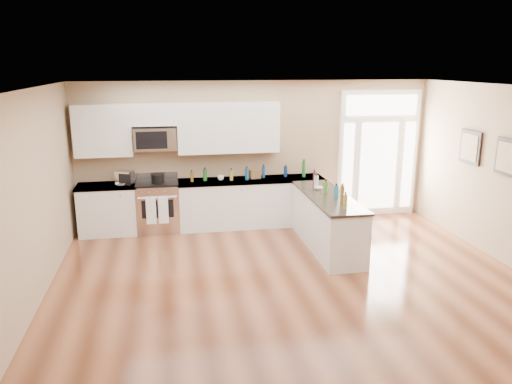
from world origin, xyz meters
TOP-DOWN VIEW (x-y plane):
  - ground at (0.00, 0.00)m, footprint 8.00×8.00m
  - room_shell at (0.00, 0.00)m, footprint 8.00×8.00m
  - back_cabinet_left at (-2.87, 3.69)m, footprint 1.10×0.66m
  - back_cabinet_right at (-0.16, 3.69)m, footprint 2.85×0.66m
  - peninsula_cabinet at (0.93, 2.24)m, footprint 0.69×2.32m
  - upper_cabinet_left at (-2.88, 3.83)m, footprint 1.04×0.33m
  - upper_cabinet_right at (-0.57, 3.83)m, footprint 1.94×0.33m
  - upper_cabinet_short at (-1.95, 3.83)m, footprint 0.82×0.33m
  - microwave at (-1.95, 3.80)m, footprint 0.78×0.41m
  - entry_door at (2.55, 3.95)m, footprint 1.70×0.10m
  - wall_art_near at (3.47, 2.20)m, footprint 0.05×0.58m
  - wall_art_far at (3.47, 1.20)m, footprint 0.05×0.58m
  - kitchen_range at (-1.96, 3.69)m, footprint 0.79×0.70m
  - stockpot at (-1.93, 3.65)m, footprint 0.26×0.26m
  - toaster_oven at (-2.53, 3.69)m, footprint 0.37×0.34m
  - cardboard_box at (-0.07, 3.75)m, footprint 0.23×0.18m
  - bowl_left at (-2.61, 3.60)m, footprint 0.20×0.20m
  - bowl_peninsula at (0.88, 2.66)m, footprint 0.17×0.17m
  - cup_counter at (-0.75, 3.68)m, footprint 0.12×0.12m
  - counter_bottles at (0.39, 2.98)m, footprint 2.36×2.46m

SIDE VIEW (x-z plane):
  - ground at x=0.00m, z-range 0.00..0.00m
  - peninsula_cabinet at x=0.93m, z-range -0.04..0.90m
  - back_cabinet_right at x=-0.16m, z-range -0.03..0.91m
  - back_cabinet_left at x=-2.87m, z-range -0.03..0.91m
  - kitchen_range at x=-1.96m, z-range -0.06..1.02m
  - bowl_left at x=-2.61m, z-range 0.94..0.99m
  - bowl_peninsula at x=0.88m, z-range 0.94..0.99m
  - cup_counter at x=-0.75m, z-range 0.94..1.03m
  - cardboard_box at x=-0.07m, z-range 0.94..1.11m
  - stockpot at x=-1.93m, z-range 0.95..1.13m
  - counter_bottles at x=0.39m, z-range 0.90..1.22m
  - toaster_oven at x=-2.53m, z-range 0.94..1.19m
  - entry_door at x=2.55m, z-range 0.00..2.60m
  - wall_art_near at x=3.47m, z-range 1.41..1.99m
  - wall_art_far at x=3.47m, z-range 1.41..1.99m
  - room_shell at x=0.00m, z-range -2.29..5.71m
  - microwave at x=-1.95m, z-range 1.55..1.97m
  - upper_cabinet_left at x=-2.88m, z-range 1.45..2.40m
  - upper_cabinet_right at x=-0.57m, z-range 1.45..2.40m
  - upper_cabinet_short at x=-1.95m, z-range 2.00..2.40m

